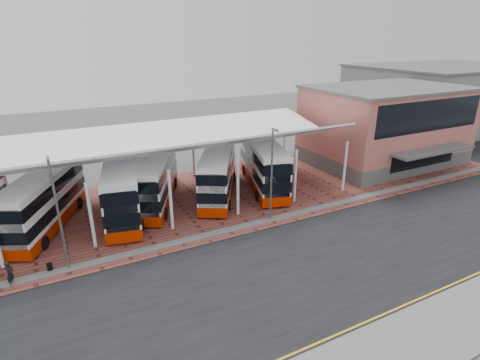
{
  "coord_description": "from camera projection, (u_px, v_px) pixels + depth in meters",
  "views": [
    {
      "loc": [
        -13.44,
        -18.2,
        14.84
      ],
      "look_at": [
        0.39,
        8.86,
        3.1
      ],
      "focal_mm": 28.0,
      "sensor_mm": 36.0,
      "label": 1
    }
  ],
  "objects": [
    {
      "name": "ground",
      "position": [
        293.0,
        263.0,
        26.17
      ],
      "size": [
        140.0,
        140.0,
        0.0
      ],
      "primitive_type": "plane",
      "color": "#4D4F49"
    },
    {
      "name": "road",
      "position": [
        301.0,
        270.0,
        25.34
      ],
      "size": [
        120.0,
        14.0,
        0.02
      ],
      "primitive_type": "cube",
      "color": "black",
      "rests_on": "ground"
    },
    {
      "name": "forecourt",
      "position": [
        236.0,
        192.0,
        37.81
      ],
      "size": [
        72.0,
        16.0,
        0.06
      ],
      "primitive_type": "cube",
      "color": "brown",
      "rests_on": "ground"
    },
    {
      "name": "sidewalk",
      "position": [
        396.0,
        352.0,
        18.67
      ],
      "size": [
        120.0,
        4.0,
        0.14
      ],
      "primitive_type": "cube",
      "color": "slate",
      "rests_on": "ground"
    },
    {
      "name": "north_kerb",
      "position": [
        250.0,
        225.0,
        31.3
      ],
      "size": [
        120.0,
        0.8,
        0.14
      ],
      "primitive_type": "cube",
      "color": "slate",
      "rests_on": "ground"
    },
    {
      "name": "yellow_line_near",
      "position": [
        366.0,
        327.0,
        20.35
      ],
      "size": [
        120.0,
        0.12,
        0.01
      ],
      "primitive_type": "cube",
      "color": "#ECA214",
      "rests_on": "road"
    },
    {
      "name": "yellow_line_far",
      "position": [
        362.0,
        324.0,
        20.6
      ],
      "size": [
        120.0,
        0.12,
        0.01
      ],
      "primitive_type": "cube",
      "color": "#ECA214",
      "rests_on": "road"
    },
    {
      "name": "canopy",
      "position": [
        150.0,
        145.0,
        33.11
      ],
      "size": [
        37.0,
        11.63,
        7.07
      ],
      "color": "white",
      "rests_on": "ground"
    },
    {
      "name": "terminal",
      "position": [
        385.0,
        125.0,
        45.82
      ],
      "size": [
        18.4,
        14.4,
        9.25
      ],
      "color": "#555351",
      "rests_on": "ground"
    },
    {
      "name": "warehouse",
      "position": [
        445.0,
        96.0,
        64.63
      ],
      "size": [
        30.5,
        20.5,
        10.25
      ],
      "color": "slate",
      "rests_on": "ground"
    },
    {
      "name": "lamp_west",
      "position": [
        58.0,
        211.0,
        23.87
      ],
      "size": [
        0.16,
        0.9,
        8.07
      ],
      "color": "#55575B",
      "rests_on": "ground"
    },
    {
      "name": "lamp_east",
      "position": [
        272.0,
        173.0,
        30.66
      ],
      "size": [
        0.16,
        0.9,
        8.07
      ],
      "color": "#55575B",
      "rests_on": "ground"
    },
    {
      "name": "bus_1",
      "position": [
        44.0,
        202.0,
        30.22
      ],
      "size": [
        6.98,
        11.08,
        4.55
      ],
      "rotation": [
        0.0,
        0.0,
        -0.44
      ],
      "color": "white",
      "rests_on": "forecourt"
    },
    {
      "name": "bus_2",
      "position": [
        123.0,
        188.0,
        32.6
      ],
      "size": [
        5.03,
        12.08,
        4.85
      ],
      "rotation": [
        0.0,
        0.0,
        -0.2
      ],
      "color": "white",
      "rests_on": "forecourt"
    },
    {
      "name": "bus_3",
      "position": [
        156.0,
        179.0,
        34.87
      ],
      "size": [
        7.02,
        11.31,
        4.64
      ],
      "rotation": [
        0.0,
        0.0,
        -0.43
      ],
      "color": "white",
      "rests_on": "forecourt"
    },
    {
      "name": "bus_4",
      "position": [
        218.0,
        173.0,
        36.49
      ],
      "size": [
        7.84,
        11.08,
        4.65
      ],
      "rotation": [
        0.0,
        0.0,
        -0.52
      ],
      "color": "white",
      "rests_on": "forecourt"
    },
    {
      "name": "bus_5",
      "position": [
        263.0,
        164.0,
        38.58
      ],
      "size": [
        6.08,
        11.94,
        4.81
      ],
      "rotation": [
        0.0,
        0.0,
        -0.31
      ],
      "color": "white",
      "rests_on": "forecourt"
    },
    {
      "name": "pedestrian",
      "position": [
        10.0,
        273.0,
        23.47
      ],
      "size": [
        0.59,
        0.72,
        1.71
      ],
      "primitive_type": "imported",
      "rotation": [
        0.0,
        0.0,
        1.23
      ],
      "color": "black",
      "rests_on": "forecourt"
    },
    {
      "name": "suitcase",
      "position": [
        50.0,
        267.0,
        25.06
      ],
      "size": [
        0.34,
        0.24,
        0.59
      ],
      "primitive_type": "cube",
      "color": "black",
      "rests_on": "forecourt"
    }
  ]
}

